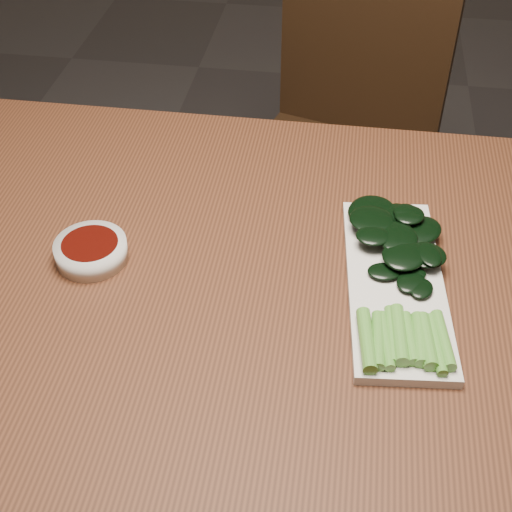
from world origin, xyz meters
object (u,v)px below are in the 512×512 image
(table, at_px, (269,313))
(serving_plate, at_px, (395,284))
(sauce_bowl, at_px, (91,250))
(gai_lan, at_px, (398,262))
(chair_far, at_px, (342,137))

(table, xyz_separation_m, serving_plate, (0.17, 0.00, 0.08))
(sauce_bowl, height_order, gai_lan, gai_lan)
(chair_far, bearing_deg, gai_lan, -66.64)
(table, height_order, sauce_bowl, sauce_bowl)
(chair_far, relative_size, serving_plate, 2.62)
(chair_far, height_order, sauce_bowl, chair_far)
(chair_far, xyz_separation_m, gai_lan, (0.09, -0.75, 0.29))
(chair_far, distance_m, serving_plate, 0.83)
(table, relative_size, chair_far, 1.57)
(sauce_bowl, xyz_separation_m, serving_plate, (0.42, 0.00, -0.01))
(table, height_order, serving_plate, serving_plate)
(table, bearing_deg, serving_plate, 0.90)
(serving_plate, distance_m, gai_lan, 0.03)
(table, distance_m, gai_lan, 0.20)
(serving_plate, relative_size, gai_lan, 1.00)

